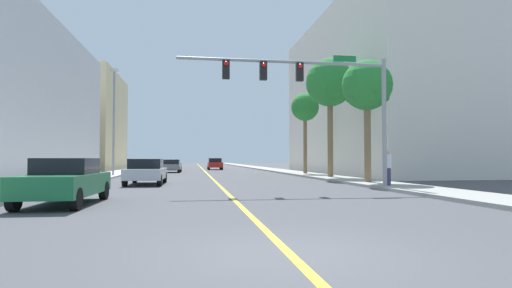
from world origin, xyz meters
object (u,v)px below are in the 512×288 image
car_red (215,164)px  car_green (65,181)px  palm_far (305,108)px  pedestrian (387,167)px  palm_mid (330,84)px  street_lamp (114,116)px  palm_near (367,87)px  car_blue (173,164)px  car_silver (146,171)px  traffic_signal_mast (316,87)px  car_gray (171,166)px

car_red → car_green: (-6.90, -40.76, -0.04)m
palm_far → pedestrian: 17.22m
palm_mid → car_red: (-6.87, 26.01, -6.11)m
palm_far → car_green: (-13.80, -21.47, -5.16)m
street_lamp → car_red: 23.07m
palm_near → car_red: palm_near is taller
palm_far → car_blue: bearing=122.9°
car_blue → car_silver: bearing=-91.5°
car_silver → car_green: car_green is taller
traffic_signal_mast → car_silver: 10.56m
traffic_signal_mast → car_red: (-2.62, 36.29, -3.95)m
car_gray → traffic_signal_mast: bearing=-71.1°
palm_mid → palm_far: size_ratio=1.21×
palm_mid → pedestrian: size_ratio=4.96×
palm_near → car_green: 16.49m
street_lamp → car_silver: (3.61, -10.05, -4.05)m
palm_mid → car_silver: palm_mid is taller
street_lamp → car_red: size_ratio=1.97×
palm_near → palm_far: (0.20, 13.44, 0.43)m
car_silver → palm_far: bearing=43.8°
traffic_signal_mast → car_blue: size_ratio=2.16×
car_red → car_gray: size_ratio=1.05×
traffic_signal_mast → car_gray: 27.15m
car_red → car_green: bearing=-99.7°
car_red → pedestrian: bearing=-80.1°
car_red → car_blue: 5.38m
palm_near → car_red: (-6.70, 32.73, -4.69)m
car_silver → car_green: size_ratio=1.05×
palm_mid → car_gray: 20.51m
palm_near → car_green: bearing=-149.4°
palm_near → car_red: 33.73m
traffic_signal_mast → car_silver: bearing=146.3°
palm_mid → car_green: palm_mid is taller
car_blue → palm_near: bearing=-70.8°
palm_far → car_green: bearing=-122.7°
car_silver → car_green: 10.00m
palm_mid → car_gray: (-12.01, 15.43, -6.19)m
street_lamp → car_green: size_ratio=1.96×
palm_mid → car_green: 21.10m
car_green → car_blue: (1.53, 40.41, -0.03)m
car_green → car_blue: bearing=-90.3°
palm_near → pedestrian: 5.42m
street_lamp → car_red: (9.12, 20.81, -4.01)m
car_red → palm_far: bearing=-70.4°
car_silver → car_blue: 30.51m
traffic_signal_mast → palm_near: size_ratio=1.43×
car_green → car_silver: bearing=-96.2°
car_blue → pedestrian: (11.70, -35.44, 0.30)m
palm_far → car_silver: bearing=-137.0°
palm_near → car_silver: size_ratio=1.52×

